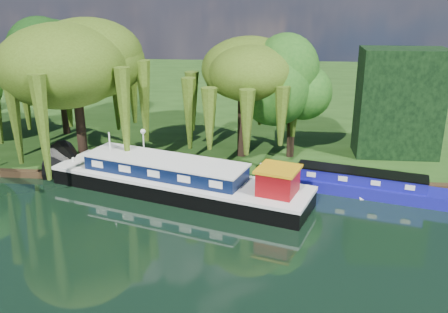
# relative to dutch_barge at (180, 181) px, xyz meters

# --- Properties ---
(ground) EXTENTS (120.00, 120.00, 0.00)m
(ground) POSITION_rel_dutch_barge_xyz_m (-3.87, -6.21, -0.90)
(ground) COLOR black
(far_bank) EXTENTS (120.00, 52.00, 0.45)m
(far_bank) POSITION_rel_dutch_barge_xyz_m (-3.87, 27.79, -0.68)
(far_bank) COLOR #1B3A0F
(far_bank) RESTS_ON ground
(dutch_barge) EXTENTS (17.57, 9.21, 3.64)m
(dutch_barge) POSITION_rel_dutch_barge_xyz_m (0.00, 0.00, 0.00)
(dutch_barge) COLOR black
(dutch_barge) RESTS_ON ground
(narrowboat) EXTENTS (11.59, 4.99, 1.68)m
(narrowboat) POSITION_rel_dutch_barge_xyz_m (11.50, 1.08, -0.30)
(narrowboat) COLOR navy
(narrowboat) RESTS_ON ground
(white_cruiser) EXTENTS (2.41, 2.20, 1.08)m
(white_cruiser) POSITION_rel_dutch_barge_xyz_m (11.22, 0.80, -0.90)
(white_cruiser) COLOR silver
(white_cruiser) RESTS_ON ground
(willow_left) EXTENTS (8.05, 8.05, 9.65)m
(willow_left) POSITION_rel_dutch_barge_xyz_m (-8.10, 4.76, 6.56)
(willow_left) COLOR black
(willow_left) RESTS_ON far_bank
(willow_right) EXTENTS (6.47, 6.47, 7.89)m
(willow_right) POSITION_rel_dutch_barge_xyz_m (3.61, 6.55, 5.30)
(willow_right) COLOR black
(willow_right) RESTS_ON far_bank
(tree_far_mid) EXTENTS (5.48, 5.48, 8.96)m
(tree_far_mid) POSITION_rel_dutch_barge_xyz_m (-11.87, 11.01, 5.73)
(tree_far_mid) COLOR black
(tree_far_mid) RESTS_ON far_bank
(tree_far_right) EXTENTS (4.77, 4.77, 7.81)m
(tree_far_right) POSITION_rel_dutch_barge_xyz_m (7.24, 6.64, 4.92)
(tree_far_right) COLOR black
(tree_far_right) RESTS_ON far_bank
(conifer_hedge) EXTENTS (6.00, 3.00, 8.00)m
(conifer_hedge) POSITION_rel_dutch_barge_xyz_m (15.13, 7.79, 3.55)
(conifer_hedge) COLOR black
(conifer_hedge) RESTS_ON far_bank
(lamppost) EXTENTS (0.36, 0.36, 2.56)m
(lamppost) POSITION_rel_dutch_barge_xyz_m (-3.37, 4.29, 1.52)
(lamppost) COLOR silver
(lamppost) RESTS_ON far_bank
(mooring_posts) EXTENTS (19.16, 0.16, 1.00)m
(mooring_posts) POSITION_rel_dutch_barge_xyz_m (-4.37, 2.19, 0.05)
(mooring_posts) COLOR silver
(mooring_posts) RESTS_ON far_bank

